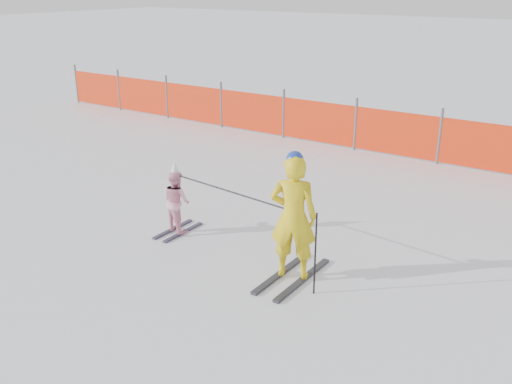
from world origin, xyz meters
TOP-DOWN VIEW (x-y plane):
  - ground at (0.00, 0.00)m, footprint 120.00×120.00m
  - adult at (0.78, 0.22)m, footprint 0.73×1.38m
  - child at (-1.52, 0.49)m, footprint 0.56×0.90m
  - ski_poles at (0.20, 0.24)m, footprint 2.65×0.48m
  - safety_fence at (-2.46, 6.47)m, footprint 17.66×0.06m

SIDE VIEW (x-z plane):
  - ground at x=0.00m, z-range 0.00..0.00m
  - child at x=-1.52m, z-range -0.05..1.14m
  - safety_fence at x=-2.46m, z-range -0.07..1.18m
  - ski_poles at x=0.20m, z-range 0.27..1.40m
  - adult at x=0.78m, z-range 0.00..1.80m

